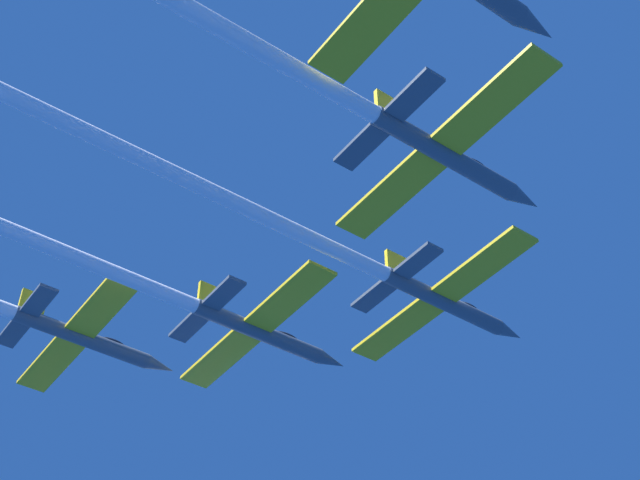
{
  "coord_description": "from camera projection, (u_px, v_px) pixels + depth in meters",
  "views": [
    {
      "loc": [
        44.47,
        -46.63,
        -47.98
      ],
      "look_at": [
        -0.0,
        -14.59,
        0.29
      ],
      "focal_mm": 51.98,
      "sensor_mm": 36.0,
      "label": 1
    }
  ],
  "objects": [
    {
      "name": "jet_left_wing",
      "position": [
        94.0,
        264.0,
        74.49
      ],
      "size": [
        21.02,
        59.74,
        3.48
      ],
      "color": "#4C5660"
    },
    {
      "name": "jet_lead",
      "position": [
        296.0,
        231.0,
        73.27
      ],
      "size": [
        21.02,
        59.19,
        3.48
      ],
      "color": "#4C5660"
    },
    {
      "name": "jet_right_wing",
      "position": [
        212.0,
        22.0,
        57.71
      ],
      "size": [
        21.02,
        67.76,
        3.48
      ],
      "color": "#4C5660"
    }
  ]
}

